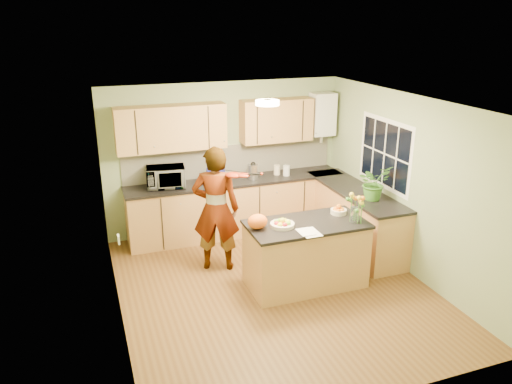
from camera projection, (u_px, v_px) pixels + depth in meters
name	position (u px, v px, depth m)	size (l,w,h in m)	color
floor	(274.00, 288.00, 6.74)	(4.50, 4.50, 0.00)	brown
ceiling	(276.00, 103.00, 5.91)	(4.00, 4.50, 0.02)	silver
wall_back	(225.00, 157.00, 8.32)	(4.00, 0.02, 2.50)	#88A072
wall_front	(372.00, 287.00, 4.33)	(4.00, 0.02, 2.50)	#88A072
wall_left	(113.00, 223.00, 5.69)	(0.02, 4.50, 2.50)	#88A072
wall_right	(408.00, 185.00, 6.97)	(0.02, 4.50, 2.50)	#88A072
back_counter	(237.00, 206.00, 8.35)	(3.64, 0.62, 0.94)	#BF824C
right_counter	(354.00, 217.00, 7.88)	(0.62, 2.24, 0.94)	#BF824C
splashback	(231.00, 160.00, 8.36)	(3.60, 0.02, 0.52)	silver
upper_cabinets	(217.00, 125.00, 7.92)	(3.20, 0.34, 0.70)	#BF824C
boiler	(322.00, 114.00, 8.51)	(0.40, 0.30, 0.86)	white
window_right	(385.00, 154.00, 7.40)	(0.01, 1.30, 1.05)	white
light_switch	(119.00, 239.00, 5.14)	(0.02, 0.09, 0.09)	white
ceiling_lamp	(267.00, 103.00, 6.19)	(0.30, 0.30, 0.07)	#FFEABF
peninsula_island	(306.00, 254.00, 6.70)	(1.59, 0.81, 0.91)	#BF824C
fruit_dish	(282.00, 223.00, 6.43)	(0.31, 0.31, 0.11)	beige
orange_bowl	(339.00, 210.00, 6.84)	(0.22, 0.22, 0.13)	beige
flower_vase	(355.00, 200.00, 6.48)	(0.25, 0.25, 0.46)	silver
orange_bag	(258.00, 221.00, 6.35)	(0.26, 0.22, 0.19)	orange
papers	(310.00, 232.00, 6.25)	(0.22, 0.31, 0.01)	white
violinist	(216.00, 209.00, 7.02)	(0.66, 0.44, 1.82)	#E9AF8E
violin	(233.00, 175.00, 6.71)	(0.54, 0.21, 0.11)	#570C05
microwave	(166.00, 177.00, 7.79)	(0.59, 0.40, 0.33)	white
blue_box	(216.00, 176.00, 8.01)	(0.28, 0.21, 0.23)	navy
kettle	(253.00, 171.00, 8.22)	(0.17, 0.17, 0.33)	silver
jar_cream	(277.00, 170.00, 8.43)	(0.11, 0.11, 0.17)	beige
jar_white	(286.00, 171.00, 8.38)	(0.11, 0.11, 0.17)	white
potted_plant	(374.00, 183.00, 7.23)	(0.46, 0.40, 0.51)	#3F7B29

